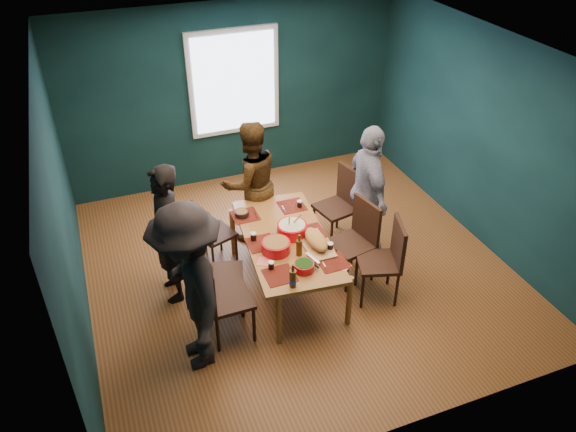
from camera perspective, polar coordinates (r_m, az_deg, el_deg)
name	(u,v)px	position (r m, az deg, el deg)	size (l,w,h in m)	color
room	(289,161)	(6.54, 0.09, 5.62)	(5.01, 5.01, 2.71)	#8F5D29
dining_table	(286,242)	(6.43, -0.17, -2.70)	(1.10, 1.92, 0.70)	#A56B31
chair_left_far	(209,230)	(6.88, -7.99, -1.46)	(0.52, 0.52, 0.90)	black
chair_left_mid	(215,268)	(6.25, -7.39, -5.31)	(0.52, 0.52, 0.94)	black
chair_left_near	(220,294)	(5.85, -6.96, -7.91)	(0.46, 0.46, 1.01)	black
chair_right_far	(342,200)	(7.30, 5.49, 1.68)	(0.54, 0.54, 1.02)	black
chair_right_mid	(358,235)	(6.67, 7.13, -1.90)	(0.55, 0.55, 1.02)	black
chair_right_near	(387,255)	(6.41, 10.06, -3.94)	(0.57, 0.57, 1.01)	black
person_far_left	(167,235)	(6.33, -12.17, -1.87)	(0.62, 0.40, 1.69)	black
person_back	(251,183)	(7.19, -3.82, 3.40)	(0.81, 0.63, 1.66)	black
person_right	(368,191)	(7.00, 8.13, 2.53)	(1.01, 0.42, 1.72)	white
person_near_left	(190,289)	(5.44, -9.94, -7.35)	(1.20, 0.69, 1.85)	black
bowl_salad	(276,246)	(6.15, -1.24, -3.10)	(0.32, 0.32, 0.13)	red
bowl_dumpling	(292,229)	(6.40, 0.41, -1.33)	(0.34, 0.34, 0.32)	red
bowl_herbs	(304,266)	(5.90, 1.63, -5.14)	(0.22, 0.22, 0.10)	red
cutting_board	(316,241)	(6.23, 2.85, -2.53)	(0.33, 0.69, 0.15)	tan
small_bowl	(242,213)	(6.76, -4.71, 0.27)	(0.17, 0.17, 0.07)	black
beer_bottle_a	(293,279)	(5.67, 0.49, -6.37)	(0.08, 0.08, 0.28)	#482E0C
beer_bottle_b	(299,247)	(6.08, 1.14, -3.17)	(0.07, 0.07, 0.26)	#482E0C
cola_glass_a	(271,265)	(5.92, -1.73, -5.00)	(0.07, 0.07, 0.09)	black
cola_glass_b	(330,246)	(6.20, 4.32, -3.08)	(0.07, 0.07, 0.09)	black
cola_glass_c	(300,204)	(6.90, 1.19, 1.27)	(0.07, 0.07, 0.09)	black
cola_glass_d	(253,236)	(6.33, -3.53, -2.07)	(0.07, 0.07, 0.10)	black
napkin_a	(315,227)	(6.56, 2.79, -1.16)	(0.12, 0.12, 0.00)	#FF736B
napkin_b	(265,262)	(6.05, -2.39, -4.64)	(0.15, 0.15, 0.00)	#FF736B
napkin_c	(343,266)	(6.01, 5.64, -5.10)	(0.13, 0.13, 0.00)	#FF736B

